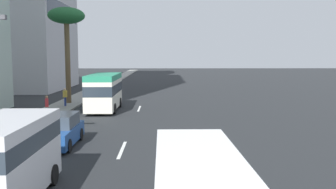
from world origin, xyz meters
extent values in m
plane|color=#26282B|center=(31.50, 0.00, 0.00)|extent=(198.00, 198.00, 0.00)
cube|color=gray|center=(31.50, 6.76, 0.07)|extent=(162.00, 2.60, 0.15)
cube|color=silver|center=(14.74, 0.00, 0.01)|extent=(3.20, 0.16, 0.01)
cube|color=silver|center=(28.44, 0.00, 0.01)|extent=(3.20, 0.16, 0.01)
cube|color=silver|center=(27.44, 2.80, 1.39)|extent=(6.56, 2.16, 2.33)
cube|color=#268C66|center=(27.44, 2.80, 2.78)|extent=(6.56, 2.16, 0.44)
cube|color=#28333D|center=(27.44, 2.80, 1.84)|extent=(6.57, 2.17, 0.78)
cylinder|color=black|center=(25.53, 1.77, 0.42)|extent=(0.84, 0.26, 0.84)
cylinder|color=black|center=(25.53, 3.83, 0.42)|extent=(0.84, 0.26, 0.84)
cylinder|color=black|center=(29.34, 1.77, 0.42)|extent=(0.84, 0.26, 0.84)
cylinder|color=black|center=(29.34, 3.83, 0.42)|extent=(0.84, 0.26, 0.84)
cube|color=#2D3842|center=(6.02, -2.75, 1.66)|extent=(5.25, 1.96, 0.49)
cube|color=#1E478C|center=(15.53, 3.28, 0.57)|extent=(4.05, 1.79, 0.78)
cube|color=#38424C|center=(15.73, 3.28, 1.27)|extent=(2.23, 1.64, 0.64)
cylinder|color=black|center=(14.28, 2.45, 0.32)|extent=(0.64, 0.22, 0.64)
cylinder|color=black|center=(14.28, 4.10, 0.32)|extent=(0.64, 0.22, 0.64)
cylinder|color=black|center=(16.79, 2.45, 0.32)|extent=(0.64, 0.22, 0.64)
cylinder|color=black|center=(16.79, 4.10, 0.32)|extent=(0.64, 0.22, 0.64)
cube|color=silver|center=(8.59, 2.90, 1.38)|extent=(4.76, 2.07, 2.37)
cube|color=#2D3842|center=(8.59, 2.90, 1.90)|extent=(4.76, 2.08, 0.57)
cylinder|color=black|center=(10.01, 1.91, 0.36)|extent=(0.72, 0.24, 0.72)
cylinder|color=beige|center=(23.22, 6.22, 0.52)|extent=(0.14, 0.14, 0.75)
cylinder|color=beige|center=(23.38, 6.22, 0.52)|extent=(0.14, 0.14, 0.75)
cube|color=red|center=(23.30, 6.22, 1.20)|extent=(0.37, 0.30, 0.59)
sphere|color=#9E7251|center=(23.30, 6.22, 1.60)|extent=(0.20, 0.20, 0.20)
cylinder|color=navy|center=(29.16, 6.50, 0.53)|extent=(0.14, 0.14, 0.75)
cylinder|color=navy|center=(29.32, 6.50, 0.53)|extent=(0.14, 0.14, 0.75)
cube|color=gold|center=(29.24, 6.50, 1.20)|extent=(0.39, 0.38, 0.60)
sphere|color=beige|center=(29.24, 6.50, 1.60)|extent=(0.20, 0.20, 0.20)
cylinder|color=brown|center=(31.39, 6.73, 3.90)|extent=(0.46, 0.46, 7.50)
ellipsoid|color=#236033|center=(31.39, 6.73, 8.15)|extent=(3.33, 3.33, 1.50)
cube|color=#2D3847|center=(47.60, 11.25, 10.44)|extent=(14.57, 0.08, 2.17)
camera|label=1|loc=(-2.36, -1.89, 4.48)|focal=38.85mm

